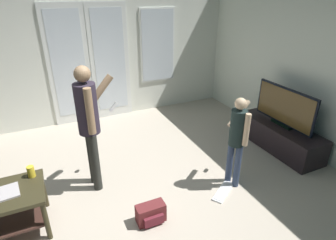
{
  "coord_description": "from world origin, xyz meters",
  "views": [
    {
      "loc": [
        -0.51,
        -2.47,
        2.3
      ],
      "look_at": [
        0.75,
        0.26,
        0.89
      ],
      "focal_mm": 29.69,
      "sensor_mm": 36.0,
      "label": 1
    }
  ],
  "objects_px": {
    "tv_stand": "(279,136)",
    "flat_screen_tv": "(285,107)",
    "person_adult": "(89,119)",
    "backpack": "(151,214)",
    "loose_keyboard": "(223,191)",
    "person_child": "(237,135)",
    "cup_near_edge": "(31,172)"
  },
  "relations": [
    {
      "from": "person_child",
      "to": "backpack",
      "type": "xyz_separation_m",
      "value": [
        -1.21,
        -0.18,
        -0.61
      ]
    },
    {
      "from": "tv_stand",
      "to": "flat_screen_tv",
      "type": "relative_size",
      "value": 1.31
    },
    {
      "from": "flat_screen_tv",
      "to": "backpack",
      "type": "relative_size",
      "value": 3.46
    },
    {
      "from": "tv_stand",
      "to": "cup_near_edge",
      "type": "relative_size",
      "value": 11.34
    },
    {
      "from": "backpack",
      "to": "flat_screen_tv",
      "type": "bearing_deg",
      "value": 14.28
    },
    {
      "from": "person_child",
      "to": "backpack",
      "type": "distance_m",
      "value": 1.37
    },
    {
      "from": "person_adult",
      "to": "cup_near_edge",
      "type": "relative_size",
      "value": 12.56
    },
    {
      "from": "tv_stand",
      "to": "cup_near_edge",
      "type": "height_order",
      "value": "cup_near_edge"
    },
    {
      "from": "tv_stand",
      "to": "flat_screen_tv",
      "type": "xyz_separation_m",
      "value": [
        -0.0,
        0.0,
        0.5
      ]
    },
    {
      "from": "flat_screen_tv",
      "to": "person_child",
      "type": "bearing_deg",
      "value": -160.21
    },
    {
      "from": "person_adult",
      "to": "backpack",
      "type": "relative_size",
      "value": 5.01
    },
    {
      "from": "tv_stand",
      "to": "person_adult",
      "type": "height_order",
      "value": "person_adult"
    },
    {
      "from": "person_child",
      "to": "cup_near_edge",
      "type": "distance_m",
      "value": 2.36
    },
    {
      "from": "tv_stand",
      "to": "cup_near_edge",
      "type": "bearing_deg",
      "value": 179.14
    },
    {
      "from": "backpack",
      "to": "loose_keyboard",
      "type": "distance_m",
      "value": 1.01
    },
    {
      "from": "flat_screen_tv",
      "to": "cup_near_edge",
      "type": "xyz_separation_m",
      "value": [
        -3.52,
        0.05,
        -0.15
      ]
    },
    {
      "from": "flat_screen_tv",
      "to": "backpack",
      "type": "bearing_deg",
      "value": -165.72
    },
    {
      "from": "loose_keyboard",
      "to": "cup_near_edge",
      "type": "relative_size",
      "value": 3.51
    },
    {
      "from": "loose_keyboard",
      "to": "cup_near_edge",
      "type": "height_order",
      "value": "cup_near_edge"
    },
    {
      "from": "tv_stand",
      "to": "cup_near_edge",
      "type": "xyz_separation_m",
      "value": [
        -3.52,
        0.05,
        0.35
      ]
    },
    {
      "from": "tv_stand",
      "to": "loose_keyboard",
      "type": "distance_m",
      "value": 1.54
    },
    {
      "from": "tv_stand",
      "to": "person_adult",
      "type": "bearing_deg",
      "value": 174.41
    },
    {
      "from": "person_child",
      "to": "tv_stand",
      "type": "bearing_deg",
      "value": 19.61
    },
    {
      "from": "person_adult",
      "to": "cup_near_edge",
      "type": "xyz_separation_m",
      "value": [
        -0.7,
        -0.22,
        -0.39
      ]
    },
    {
      "from": "person_adult",
      "to": "backpack",
      "type": "xyz_separation_m",
      "value": [
        0.4,
        -0.89,
        -0.83
      ]
    },
    {
      "from": "flat_screen_tv",
      "to": "person_adult",
      "type": "height_order",
      "value": "person_adult"
    },
    {
      "from": "loose_keyboard",
      "to": "cup_near_edge",
      "type": "bearing_deg",
      "value": 164.11
    },
    {
      "from": "flat_screen_tv",
      "to": "person_child",
      "type": "xyz_separation_m",
      "value": [
        -1.21,
        -0.44,
        0.01
      ]
    },
    {
      "from": "flat_screen_tv",
      "to": "backpack",
      "type": "height_order",
      "value": "flat_screen_tv"
    },
    {
      "from": "person_adult",
      "to": "loose_keyboard",
      "type": "bearing_deg",
      "value": -30.39
    },
    {
      "from": "flat_screen_tv",
      "to": "person_child",
      "type": "relative_size",
      "value": 0.91
    },
    {
      "from": "flat_screen_tv",
      "to": "loose_keyboard",
      "type": "bearing_deg",
      "value": -158.97
    }
  ]
}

